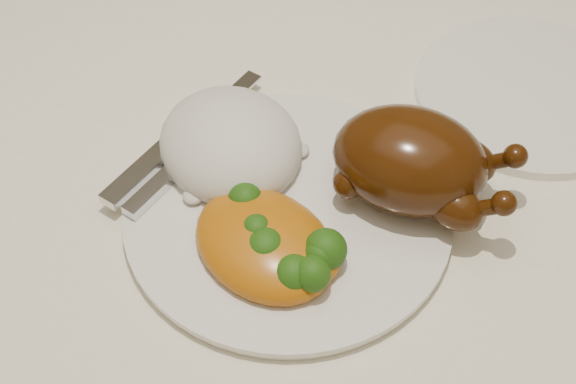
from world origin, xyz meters
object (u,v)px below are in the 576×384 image
Objects in this scene: side_plate at (529,92)px; dinner_plate at (288,212)px; dining_table at (296,135)px; roast_chicken at (414,161)px.

dinner_plate is at bearing -109.45° from side_plate.
side_plate is at bearing 24.88° from dining_table.
dinner_plate is 1.59× the size of roast_chicken.
roast_chicken is at bearing -96.71° from side_plate.
side_plate is 1.29× the size of roast_chicken.
dinner_plate reaches higher than dining_table.
roast_chicken reaches higher than dining_table.
side_plate is at bearing 65.19° from roast_chicken.
roast_chicken is (0.07, 0.07, 0.04)m from dinner_plate.
dining_table is 0.25m from side_plate.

